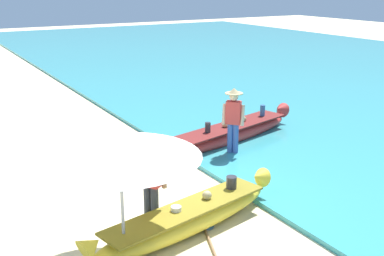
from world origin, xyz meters
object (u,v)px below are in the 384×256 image
paddle (211,245)px  person_vendor_hatted (233,117)px  boat_red_midground (232,133)px  person_tourist_customer (151,182)px  patio_umbrella_large (120,147)px  boat_yellow_foreground (188,219)px

paddle → person_vendor_hatted: bearing=50.3°
boat_red_midground → person_vendor_hatted: (-0.61, -0.89, 0.74)m
boat_red_midground → paddle: bearing=-128.6°
paddle → person_tourist_customer: bearing=121.1°
person_vendor_hatted → patio_umbrella_large: (-4.19, -3.03, 0.88)m
boat_yellow_foreground → boat_red_midground: (3.50, 3.65, 0.01)m
person_tourist_customer → person_vendor_hatted: bearing=34.9°
person_vendor_hatted → person_tourist_customer: bearing=-145.1°
person_tourist_customer → paddle: bearing=-58.9°
boat_red_midground → patio_umbrella_large: (-4.80, -3.91, 1.62)m
boat_yellow_foreground → patio_umbrella_large: patio_umbrella_large is taller
person_tourist_customer → paddle: (0.60, -1.00, -0.89)m
person_tourist_customer → patio_umbrella_large: 1.42m
patio_umbrella_large → paddle: 2.36m
person_tourist_customer → paddle: size_ratio=0.89×
boat_yellow_foreground → boat_red_midground: size_ratio=0.87×
boat_red_midground → person_vendor_hatted: 1.31m
person_tourist_customer → patio_umbrella_large: size_ratio=0.67×
boat_yellow_foreground → patio_umbrella_large: 2.10m
boat_yellow_foreground → paddle: bearing=-80.7°
patio_umbrella_large → paddle: bearing=-13.7°
person_tourist_customer → patio_umbrella_large: bearing=-140.3°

